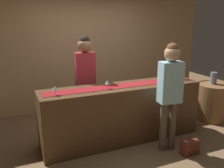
{
  "coord_description": "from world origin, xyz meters",
  "views": [
    {
      "loc": [
        -1.69,
        -3.46,
        1.99
      ],
      "look_at": [
        -0.19,
        0.0,
        1.01
      ],
      "focal_mm": 39.12,
      "sensor_mm": 36.0,
      "label": 1
    }
  ],
  "objects_px": {
    "wine_bottle_clear": "(180,73)",
    "customer_sipping": "(170,86)",
    "wine_glass_mid_counter": "(107,82)",
    "handbag": "(190,147)",
    "round_side_table": "(213,102)",
    "wine_bottle_amber": "(168,74)",
    "wine_glass_near_customer": "(55,88)",
    "vase_on_side_table": "(214,78)",
    "bartender": "(85,74)"
  },
  "relations": [
    {
      "from": "wine_glass_mid_counter",
      "to": "round_side_table",
      "type": "relative_size",
      "value": 0.19
    },
    {
      "from": "bartender",
      "to": "vase_on_side_table",
      "type": "relative_size",
      "value": 7.25
    },
    {
      "from": "round_side_table",
      "to": "vase_on_side_table",
      "type": "distance_m",
      "value": 0.49
    },
    {
      "from": "wine_glass_mid_counter",
      "to": "vase_on_side_table",
      "type": "distance_m",
      "value": 2.42
    },
    {
      "from": "wine_glass_near_customer",
      "to": "wine_glass_mid_counter",
      "type": "height_order",
      "value": "same"
    },
    {
      "from": "wine_glass_near_customer",
      "to": "wine_glass_mid_counter",
      "type": "xyz_separation_m",
      "value": [
        0.81,
        0.01,
        0.0
      ]
    },
    {
      "from": "customer_sipping",
      "to": "bartender",
      "type": "bearing_deg",
      "value": 136.86
    },
    {
      "from": "bartender",
      "to": "wine_bottle_amber",
      "type": "bearing_deg",
      "value": 166.7
    },
    {
      "from": "vase_on_side_table",
      "to": "round_side_table",
      "type": "bearing_deg",
      "value": -76.5
    },
    {
      "from": "bartender",
      "to": "wine_bottle_clear",
      "type": "bearing_deg",
      "value": 169.84
    },
    {
      "from": "round_side_table",
      "to": "vase_on_side_table",
      "type": "height_order",
      "value": "vase_on_side_table"
    },
    {
      "from": "wine_glass_mid_counter",
      "to": "customer_sipping",
      "type": "height_order",
      "value": "customer_sipping"
    },
    {
      "from": "wine_glass_mid_counter",
      "to": "handbag",
      "type": "distance_m",
      "value": 1.61
    },
    {
      "from": "wine_bottle_clear",
      "to": "wine_glass_mid_counter",
      "type": "bearing_deg",
      "value": -175.77
    },
    {
      "from": "wine_glass_near_customer",
      "to": "vase_on_side_table",
      "type": "xyz_separation_m",
      "value": [
        3.22,
        0.21,
        -0.2
      ]
    },
    {
      "from": "wine_glass_mid_counter",
      "to": "customer_sipping",
      "type": "xyz_separation_m",
      "value": [
        0.81,
        -0.5,
        -0.02
      ]
    },
    {
      "from": "wine_bottle_clear",
      "to": "handbag",
      "type": "height_order",
      "value": "wine_bottle_clear"
    },
    {
      "from": "wine_bottle_amber",
      "to": "wine_glass_near_customer",
      "type": "distance_m",
      "value": 2.03
    },
    {
      "from": "wine_glass_mid_counter",
      "to": "customer_sipping",
      "type": "bearing_deg",
      "value": -31.84
    },
    {
      "from": "bartender",
      "to": "customer_sipping",
      "type": "xyz_separation_m",
      "value": [
        0.95,
        -1.16,
        -0.04
      ]
    },
    {
      "from": "bartender",
      "to": "handbag",
      "type": "relative_size",
      "value": 6.22
    },
    {
      "from": "bartender",
      "to": "round_side_table",
      "type": "bearing_deg",
      "value": 177.58
    },
    {
      "from": "wine_bottle_amber",
      "to": "vase_on_side_table",
      "type": "distance_m",
      "value": 1.21
    },
    {
      "from": "wine_glass_near_customer",
      "to": "bartender",
      "type": "xyz_separation_m",
      "value": [
        0.67,
        0.67,
        0.02
      ]
    },
    {
      "from": "wine_bottle_clear",
      "to": "round_side_table",
      "type": "xyz_separation_m",
      "value": [
        0.95,
        0.05,
        -0.7
      ]
    },
    {
      "from": "wine_bottle_amber",
      "to": "customer_sipping",
      "type": "height_order",
      "value": "customer_sipping"
    },
    {
      "from": "bartender",
      "to": "customer_sipping",
      "type": "bearing_deg",
      "value": 138.1
    },
    {
      "from": "wine_bottle_amber",
      "to": "customer_sipping",
      "type": "xyz_separation_m",
      "value": [
        -0.4,
        -0.61,
        -0.03
      ]
    },
    {
      "from": "wine_glass_near_customer",
      "to": "handbag",
      "type": "xyz_separation_m",
      "value": [
        1.86,
        -0.76,
        -0.95
      ]
    },
    {
      "from": "vase_on_side_table",
      "to": "customer_sipping",
      "type": "bearing_deg",
      "value": -156.34
    },
    {
      "from": "wine_glass_near_customer",
      "to": "wine_bottle_clear",
      "type": "bearing_deg",
      "value": 3.07
    },
    {
      "from": "wine_bottle_amber",
      "to": "bartender",
      "type": "relative_size",
      "value": 0.17
    },
    {
      "from": "wine_bottle_amber",
      "to": "wine_glass_near_customer",
      "type": "xyz_separation_m",
      "value": [
        -2.02,
        -0.12,
        -0.01
      ]
    },
    {
      "from": "wine_bottle_amber",
      "to": "vase_on_side_table",
      "type": "xyz_separation_m",
      "value": [
        1.19,
        0.09,
        -0.21
      ]
    },
    {
      "from": "wine_bottle_clear",
      "to": "wine_glass_near_customer",
      "type": "height_order",
      "value": "wine_bottle_clear"
    },
    {
      "from": "wine_bottle_amber",
      "to": "wine_glass_mid_counter",
      "type": "height_order",
      "value": "wine_bottle_amber"
    },
    {
      "from": "customer_sipping",
      "to": "round_side_table",
      "type": "relative_size",
      "value": 2.27
    },
    {
      "from": "wine_bottle_amber",
      "to": "handbag",
      "type": "distance_m",
      "value": 1.31
    },
    {
      "from": "round_side_table",
      "to": "handbag",
      "type": "xyz_separation_m",
      "value": [
        -1.37,
        -0.92,
        -0.26
      ]
    },
    {
      "from": "wine_glass_near_customer",
      "to": "wine_glass_mid_counter",
      "type": "bearing_deg",
      "value": 0.96
    },
    {
      "from": "wine_bottle_clear",
      "to": "bartender",
      "type": "distance_m",
      "value": 1.71
    },
    {
      "from": "wine_glass_near_customer",
      "to": "bartender",
      "type": "distance_m",
      "value": 0.95
    },
    {
      "from": "wine_bottle_amber",
      "to": "wine_glass_mid_counter",
      "type": "xyz_separation_m",
      "value": [
        -1.21,
        -0.11,
        -0.01
      ]
    },
    {
      "from": "wine_bottle_clear",
      "to": "customer_sipping",
      "type": "relative_size",
      "value": 0.18
    },
    {
      "from": "wine_bottle_clear",
      "to": "vase_on_side_table",
      "type": "relative_size",
      "value": 1.26
    },
    {
      "from": "wine_glass_mid_counter",
      "to": "wine_bottle_amber",
      "type": "bearing_deg",
      "value": 5.24
    },
    {
      "from": "wine_bottle_clear",
      "to": "bartender",
      "type": "xyz_separation_m",
      "value": [
        -1.61,
        0.55,
        0.01
      ]
    },
    {
      "from": "wine_glass_near_customer",
      "to": "vase_on_side_table",
      "type": "height_order",
      "value": "wine_glass_near_customer"
    },
    {
      "from": "wine_bottle_clear",
      "to": "wine_glass_near_customer",
      "type": "bearing_deg",
      "value": -176.93
    },
    {
      "from": "wine_glass_near_customer",
      "to": "handbag",
      "type": "bearing_deg",
      "value": -22.13
    }
  ]
}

